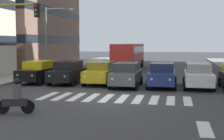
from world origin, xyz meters
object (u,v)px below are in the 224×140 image
Objects in this scene: car_6 at (38,71)px; street_lamp_right at (51,32)px; motorcycle_with_rider at (16,99)px; car_3 at (126,74)px; car_5 at (68,72)px; car_4 at (101,73)px; bus_behind_traffic at (129,53)px; car_1 at (198,75)px; car_2 at (162,75)px.

car_6 is 0.68× the size of street_lamp_right.
car_6 reaches higher than motorcycle_with_rider.
motorcycle_with_rider is at bearing 69.76° from car_3.
car_5 is 8.78m from street_lamp_right.
motorcycle_with_rider is at bearing 82.69° from car_4.
bus_behind_traffic is at bearing -90.00° from car_4.
car_1 is at bearing 152.09° from street_lamp_right.
car_5 is at bearing 79.80° from bus_behind_traffic.
car_1 is at bearing 177.52° from car_6.
car_2 reaches higher than motorcycle_with_rider.
car_1 and car_2 have the same top height.
car_1 is at bearing -175.69° from car_3.
car_3 and car_6 have the same top height.
bus_behind_traffic is at bearing -93.11° from motorcycle_with_rider.
car_3 and car_5 have the same top height.
car_1 is 7.16m from car_4.
car_5 is (2.58, 0.18, 0.00)m from car_4.
car_1 is 16.44m from bus_behind_traffic.
car_3 is 15.34m from bus_behind_traffic.
car_4 is 14.20m from bus_behind_traffic.
car_4 is 10.15m from street_lamp_right.
car_3 is at bearing 4.31° from car_1.
motorcycle_with_rider is at bearing 96.96° from car_5.
street_lamp_right reaches higher than car_5.
car_5 is 2.70× the size of motorcycle_with_rider.
bus_behind_traffic is at bearing -132.57° from street_lamp_right.
car_1 is 9.72m from car_5.
car_4 and car_5 have the same top height.
motorcycle_with_rider is at bearing 107.67° from street_lamp_right.
car_5 is at bearing -3.31° from car_2.
street_lamp_right is (5.46, -17.16, 3.57)m from motorcycle_with_rider.
car_4 is 1.00× the size of car_5.
car_5 is at bearing 121.27° from street_lamp_right.
car_5 reaches higher than motorcycle_with_rider.
car_2 is 9.76m from car_6.
car_3 is 0.42× the size of bus_behind_traffic.
street_lamp_right is (4.22, -6.94, 3.33)m from car_5.
bus_behind_traffic is at bearing -72.51° from car_2.
bus_behind_traffic is 6.37× the size of motorcycle_with_rider.
street_lamp_right is (8.93, -7.75, 3.33)m from car_3.
car_2 is 1.00× the size of car_6.
car_4 is (2.13, -0.99, 0.00)m from car_3.
car_2 is 0.42× the size of bus_behind_traffic.
street_lamp_right is at bearing -44.85° from car_4.
bus_behind_traffic is (-5.09, -14.25, 0.97)m from car_6.
street_lamp_right reaches higher than bus_behind_traffic.
car_1 is 2.48m from car_2.
car_2 is 4.69m from car_4.
street_lamp_right is at bearing -76.02° from car_6.
car_3 is 12.29m from street_lamp_right.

